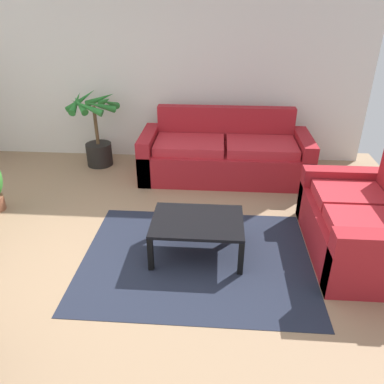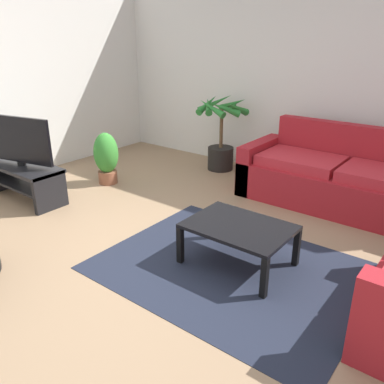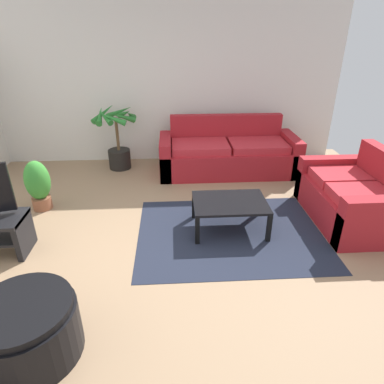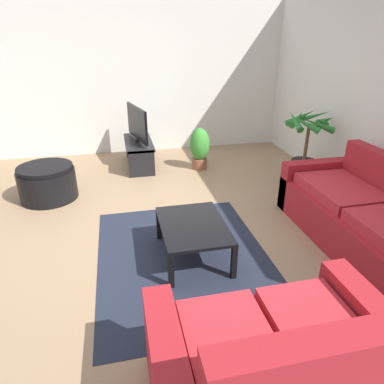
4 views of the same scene
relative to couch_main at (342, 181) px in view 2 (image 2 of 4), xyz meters
name	(u,v)px [view 2 (image 2 of 4)]	position (x,y,z in m)	size (l,w,h in m)	color
ground_plane	(144,260)	(-0.96, -2.28, -0.30)	(6.60, 6.60, 0.00)	#937556
wall_back	(298,77)	(-0.96, 0.72, 1.05)	(6.00, 0.06, 2.70)	silver
couch_main	(342,181)	(0.00, 0.00, 0.00)	(2.28, 0.90, 0.90)	maroon
tv_stand	(24,177)	(-3.09, -2.14, -0.02)	(1.10, 0.45, 0.43)	black
tv	(18,140)	(-3.09, -2.14, 0.44)	(0.94, 0.26, 0.58)	black
coffee_table	(239,230)	(-0.27, -1.83, 0.03)	(0.87, 0.63, 0.38)	black
area_rug	(231,268)	(-0.27, -1.93, -0.30)	(2.20, 1.70, 0.01)	#1E2333
potted_palm	(221,136)	(-1.87, 0.26, 0.20)	(0.76, 0.75, 1.08)	black
potted_plant_small	(106,157)	(-2.73, -1.16, 0.06)	(0.32, 0.32, 0.69)	brown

